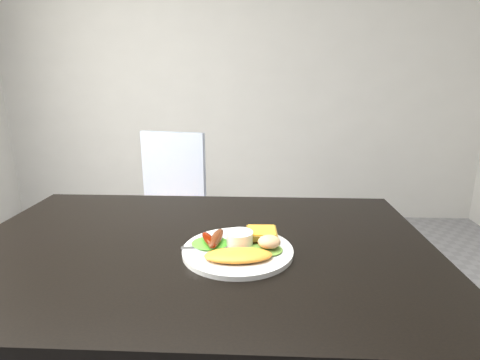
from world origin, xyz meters
TOP-DOWN VIEW (x-y plane):
  - room_back_panel at (0.00, 2.25)m, footprint 4.00×0.04m
  - dining_table at (0.00, 0.00)m, footprint 1.20×0.80m
  - dining_chair at (-0.31, 0.95)m, footprint 0.44×0.44m
  - person at (0.31, 0.54)m, footprint 0.57×0.46m
  - plate at (0.10, -0.05)m, footprint 0.27×0.27m
  - lettuce_left at (0.03, -0.03)m, footprint 0.09×0.08m
  - lettuce_right at (0.17, -0.06)m, footprint 0.09×0.09m
  - omelette at (0.11, -0.11)m, footprint 0.16×0.09m
  - sausage_a at (0.03, -0.05)m, footprint 0.06×0.09m
  - sausage_b at (0.05, -0.04)m, footprint 0.04×0.11m
  - ramekin at (0.11, -0.04)m, footprint 0.08×0.08m
  - toast_a at (0.14, 0.01)m, footprint 0.07×0.07m
  - toast_b at (0.16, -0.00)m, footprint 0.08×0.08m
  - potato_salad at (0.18, -0.06)m, footprint 0.06×0.06m
  - fork at (0.05, -0.05)m, footprint 0.17×0.03m

SIDE VIEW (x-z plane):
  - dining_chair at x=-0.31m, z-range 0.43..0.47m
  - person at x=0.31m, z-range 0.00..1.36m
  - dining_table at x=0.00m, z-range 0.71..0.75m
  - plate at x=0.10m, z-range 0.75..0.76m
  - fork at x=0.05m, z-range 0.76..0.77m
  - lettuce_right at x=0.17m, z-range 0.76..0.77m
  - lettuce_left at x=0.03m, z-range 0.76..0.77m
  - toast_a at x=0.14m, z-range 0.76..0.77m
  - omelette at x=0.11m, z-range 0.76..0.78m
  - ramekin at x=0.11m, z-range 0.76..0.80m
  - toast_b at x=0.16m, z-range 0.77..0.79m
  - sausage_a at x=0.03m, z-range 0.77..0.79m
  - sausage_b at x=0.05m, z-range 0.77..0.80m
  - potato_salad at x=0.18m, z-range 0.77..0.80m
  - room_back_panel at x=0.00m, z-range 0.00..2.70m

